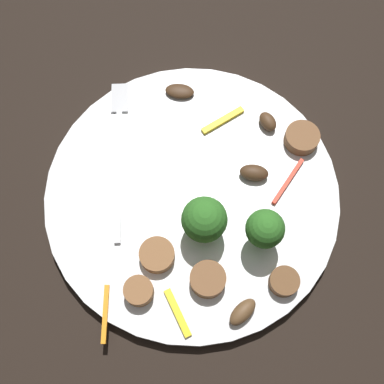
% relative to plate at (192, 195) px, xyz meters
% --- Properties ---
extents(ground_plane, '(1.40, 1.40, 0.00)m').
position_rel_plate_xyz_m(ground_plane, '(0.00, 0.00, -0.01)').
color(ground_plane, black).
extents(plate, '(0.30, 0.30, 0.01)m').
position_rel_plate_xyz_m(plate, '(0.00, 0.00, 0.00)').
color(plate, white).
rests_on(plate, ground_plane).
extents(fork, '(0.18, 0.02, 0.00)m').
position_rel_plate_xyz_m(fork, '(0.05, 0.07, 0.01)').
color(fork, silver).
rests_on(fork, plate).
extents(broccoli_floret_0, '(0.04, 0.04, 0.05)m').
position_rel_plate_xyz_m(broccoli_floret_0, '(-0.05, -0.06, 0.04)').
color(broccoli_floret_0, '#347525').
rests_on(broccoli_floret_0, plate).
extents(broccoli_floret_1, '(0.04, 0.04, 0.05)m').
position_rel_plate_xyz_m(broccoli_floret_1, '(-0.04, -0.01, 0.04)').
color(broccoli_floret_1, '#347525').
rests_on(broccoli_floret_1, plate).
extents(sausage_slice_0, '(0.04, 0.04, 0.01)m').
position_rel_plate_xyz_m(sausage_slice_0, '(0.05, -0.12, 0.01)').
color(sausage_slice_0, brown).
rests_on(sausage_slice_0, plate).
extents(sausage_slice_1, '(0.03, 0.03, 0.02)m').
position_rel_plate_xyz_m(sausage_slice_1, '(-0.10, 0.05, 0.01)').
color(sausage_slice_1, brown).
rests_on(sausage_slice_1, plate).
extents(sausage_slice_2, '(0.05, 0.05, 0.01)m').
position_rel_plate_xyz_m(sausage_slice_2, '(-0.06, 0.04, 0.01)').
color(sausage_slice_2, brown).
rests_on(sausage_slice_2, plate).
extents(sausage_slice_3, '(0.04, 0.04, 0.02)m').
position_rel_plate_xyz_m(sausage_slice_3, '(-0.09, -0.01, 0.01)').
color(sausage_slice_3, brown).
rests_on(sausage_slice_3, plate).
extents(sausage_slice_4, '(0.04, 0.04, 0.01)m').
position_rel_plate_xyz_m(sausage_slice_4, '(-0.10, -0.08, 0.01)').
color(sausage_slice_4, brown).
rests_on(sausage_slice_4, plate).
extents(mushroom_0, '(0.03, 0.02, 0.01)m').
position_rel_plate_xyz_m(mushroom_0, '(0.07, -0.08, 0.01)').
color(mushroom_0, '#4C331E').
rests_on(mushroom_0, plate).
extents(mushroom_1, '(0.03, 0.03, 0.01)m').
position_rel_plate_xyz_m(mushroom_1, '(-0.12, -0.04, 0.01)').
color(mushroom_1, brown).
rests_on(mushroom_1, plate).
extents(mushroom_2, '(0.02, 0.03, 0.01)m').
position_rel_plate_xyz_m(mushroom_2, '(0.02, -0.06, 0.01)').
color(mushroom_2, '#422B19').
rests_on(mushroom_2, plate).
extents(mushroom_3, '(0.02, 0.03, 0.01)m').
position_rel_plate_xyz_m(mushroom_3, '(0.12, 0.01, 0.01)').
color(mushroom_3, '#422B19').
rests_on(mushroom_3, plate).
extents(pepper_strip_0, '(0.05, 0.01, 0.00)m').
position_rel_plate_xyz_m(pepper_strip_0, '(-0.12, 0.08, 0.01)').
color(pepper_strip_0, orange).
rests_on(pepper_strip_0, plate).
extents(pepper_strip_1, '(0.05, 0.02, 0.00)m').
position_rel_plate_xyz_m(pepper_strip_1, '(-0.12, 0.02, 0.01)').
color(pepper_strip_1, yellow).
rests_on(pepper_strip_1, plate).
extents(pepper_strip_2, '(0.05, 0.04, 0.00)m').
position_rel_plate_xyz_m(pepper_strip_2, '(0.01, -0.10, 0.01)').
color(pepper_strip_2, red).
rests_on(pepper_strip_2, plate).
extents(pepper_strip_3, '(0.03, 0.05, 0.00)m').
position_rel_plate_xyz_m(pepper_strip_3, '(0.08, -0.04, 0.01)').
color(pepper_strip_3, yellow).
rests_on(pepper_strip_3, plate).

